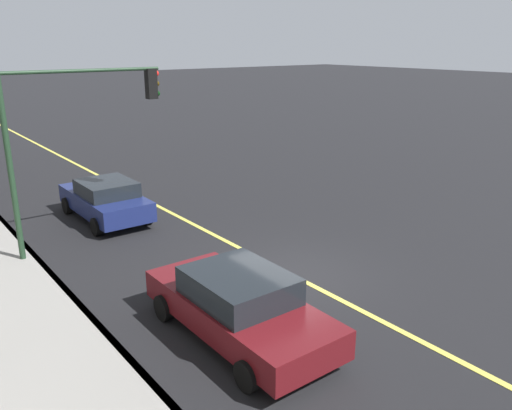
# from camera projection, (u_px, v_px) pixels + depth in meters

# --- Properties ---
(ground) EXTENTS (200.00, 200.00, 0.00)m
(ground) POSITION_uv_depth(u_px,v_px,m) (292.00, 275.00, 14.08)
(ground) COLOR black
(sidewalk_slab) EXTENTS (80.00, 3.95, 0.15)m
(sidewalk_slab) POSITION_uv_depth(u_px,v_px,m) (10.00, 368.00, 9.94)
(sidewalk_slab) COLOR gray
(sidewalk_slab) RESTS_ON ground
(curb_edge) EXTENTS (80.00, 0.16, 0.15)m
(curb_edge) POSITION_uv_depth(u_px,v_px,m) (106.00, 336.00, 11.04)
(curb_edge) COLOR slate
(curb_edge) RESTS_ON ground
(lane_stripe_center) EXTENTS (80.00, 0.16, 0.01)m
(lane_stripe_center) POSITION_uv_depth(u_px,v_px,m) (292.00, 275.00, 14.08)
(lane_stripe_center) COLOR #D8CC4C
(lane_stripe_center) RESTS_ON ground
(car_maroon) EXTENTS (4.78, 2.11, 1.47)m
(car_maroon) POSITION_uv_depth(u_px,v_px,m) (239.00, 304.00, 10.95)
(car_maroon) COLOR #591116
(car_maroon) RESTS_ON ground
(car_navy) EXTENTS (4.33, 2.00, 1.44)m
(car_navy) POSITION_uv_depth(u_px,v_px,m) (105.00, 199.00, 18.31)
(car_navy) COLOR navy
(car_navy) RESTS_ON ground
(traffic_light_mast) EXTENTS (0.28, 4.63, 5.54)m
(traffic_light_mast) POSITION_uv_depth(u_px,v_px,m) (73.00, 122.00, 14.74)
(traffic_light_mast) COLOR #1E3823
(traffic_light_mast) RESTS_ON ground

